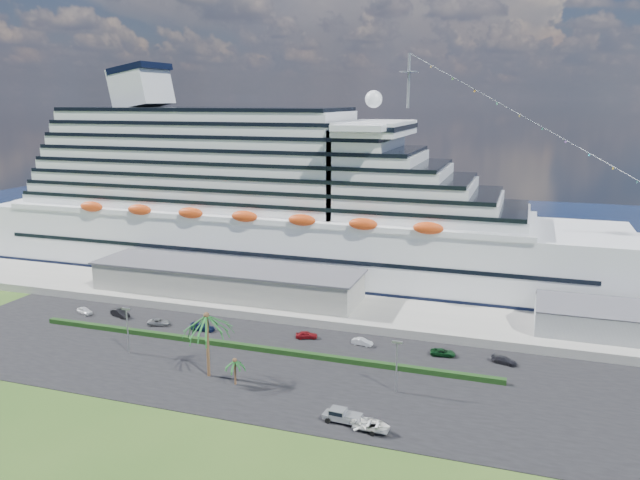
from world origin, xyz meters
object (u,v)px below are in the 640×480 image
(cruise_ship, at_px, (280,210))
(parked_car_3, at_px, (203,327))
(pickup_truck, at_px, (342,415))
(boat_trailer, at_px, (371,424))

(cruise_ship, distance_m, parked_car_3, 45.15)
(parked_car_3, bearing_deg, cruise_ship, -2.32)
(cruise_ship, bearing_deg, parked_car_3, -89.13)
(pickup_truck, height_order, boat_trailer, pickup_truck)
(parked_car_3, bearing_deg, boat_trailer, -126.66)
(boat_trailer, bearing_deg, pickup_truck, 163.72)
(parked_car_3, relative_size, boat_trailer, 0.77)
(boat_trailer, bearing_deg, cruise_ship, 120.64)
(pickup_truck, bearing_deg, parked_car_3, 144.74)
(cruise_ship, bearing_deg, boat_trailer, -59.36)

